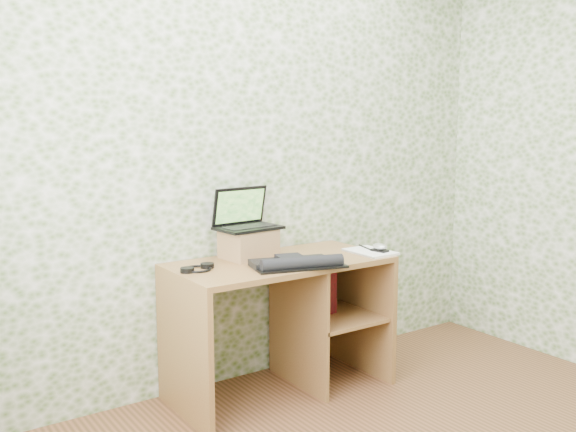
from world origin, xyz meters
TOP-DOWN VIEW (x-y plane):
  - wall_back at (0.00, 1.75)m, footprint 3.50×0.00m
  - desk at (0.08, 1.47)m, footprint 1.20×0.60m
  - riser at (-0.11, 1.58)m, footprint 0.29×0.25m
  - laptop at (-0.11, 1.62)m, footprint 0.36×0.27m
  - keyboard at (-0.03, 1.26)m, footprint 0.48×0.35m
  - headphones at (-0.48, 1.48)m, footprint 0.20×0.18m
  - notepad at (0.54, 1.31)m, footprint 0.20×0.28m
  - mouse at (0.57, 1.26)m, footprint 0.08×0.11m
  - pen at (0.56, 1.39)m, footprint 0.04×0.14m
  - red_box at (0.27, 1.44)m, footprint 0.23×0.11m

SIDE VIEW (x-z plane):
  - desk at x=0.08m, z-range 0.11..0.86m
  - red_box at x=0.27m, z-range 0.39..0.66m
  - notepad at x=0.54m, z-range 0.75..0.76m
  - headphones at x=-0.48m, z-range 0.75..0.77m
  - pen at x=0.56m, z-range 0.76..0.77m
  - keyboard at x=-0.03m, z-range 0.74..0.81m
  - mouse at x=0.57m, z-range 0.76..0.80m
  - riser at x=-0.11m, z-range 0.75..0.91m
  - laptop at x=-0.11m, z-range 0.85..1.08m
  - wall_back at x=0.00m, z-range -0.45..3.05m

